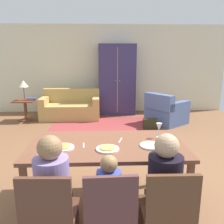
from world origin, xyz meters
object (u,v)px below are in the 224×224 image
at_px(plate_near_woman, 151,146).
at_px(couch, 71,108).
at_px(plate_near_man, 63,148).
at_px(dining_chair_woman, 168,210).
at_px(armoire, 117,80).
at_px(dining_table, 107,149).
at_px(handbag, 150,124).
at_px(book_lower, 30,100).
at_px(side_table, 25,107).
at_px(dining_chair_man, 49,213).
at_px(plate_near_child, 108,149).
at_px(table_lamp, 23,84).
at_px(book_upper, 32,98).
at_px(person_woman, 163,195).
at_px(dining_chair_child, 110,211).
at_px(armchair, 165,112).
at_px(wine_glass, 159,127).
at_px(person_child, 109,205).
at_px(person_man, 54,198).

xyz_separation_m(plate_near_woman, couch, (-1.45, 4.21, -0.46)).
distance_m(plate_near_man, dining_chair_woman, 1.24).
height_order(couch, armoire, armoire).
xyz_separation_m(dining_table, handbag, (1.11, 2.95, -0.56)).
bearing_deg(book_lower, side_table, 170.89).
height_order(dining_chair_man, armoire, armoire).
bearing_deg(plate_near_child, table_lamp, 118.33).
bearing_deg(side_table, book_upper, 5.33).
distance_m(person_woman, armoire, 5.30).
relative_size(plate_near_woman, dining_chair_man, 0.29).
distance_m(dining_chair_child, armchair, 4.56).
xyz_separation_m(dining_chair_child, handbag, (1.11, 3.79, -0.36)).
xyz_separation_m(dining_chair_man, dining_chair_child, (0.49, -0.00, 0.00)).
distance_m(dining_chair_man, armchair, 4.75).
bearing_deg(couch, wine_glass, -67.83).
bearing_deg(wine_glass, plate_near_child, -150.59).
xyz_separation_m(plate_near_woman, armchair, (1.13, 3.52, -0.45)).
relative_size(plate_near_man, person_child, 0.27).
height_order(plate_near_man, book_lower, plate_near_man).
bearing_deg(plate_near_child, dining_chair_woman, -53.70).
height_order(dining_chair_man, book_lower, dining_chair_man).
relative_size(plate_near_man, side_table, 0.43).
bearing_deg(dining_chair_woman, person_woman, 89.60).
relative_size(plate_near_man, wine_glass, 1.34).
height_order(dining_chair_woman, couch, dining_chair_woman).
bearing_deg(person_child, armchair, 68.44).
bearing_deg(plate_near_child, dining_chair_child, -89.77).
height_order(person_child, book_lower, person_child).
bearing_deg(armoire, dining_table, -94.94).
bearing_deg(dining_table, dining_chair_man, -120.22).
distance_m(dining_chair_child, handbag, 3.96).
xyz_separation_m(plate_near_man, armchair, (2.10, 3.54, -0.45)).
bearing_deg(dining_chair_child, person_man, 160.28).
height_order(person_woman, table_lamp, table_lamp).
distance_m(person_child, book_lower, 4.93).
distance_m(plate_near_woman, armchair, 3.72).
relative_size(dining_table, plate_near_child, 7.09).
xyz_separation_m(armoire, side_table, (-2.57, -0.76, -0.67)).
xyz_separation_m(side_table, book_upper, (0.19, 0.02, 0.24)).
relative_size(armoire, book_upper, 9.55).
relative_size(wine_glass, armoire, 0.09).
bearing_deg(dining_chair_child, plate_near_woman, 56.85).
bearing_deg(person_child, dining_chair_man, -160.86).
bearing_deg(book_lower, person_woman, -60.82).
height_order(dining_table, plate_near_man, plate_near_man).
relative_size(side_table, book_upper, 2.64).
bearing_deg(person_man, person_child, -0.61).
bearing_deg(person_child, book_upper, 113.60).
bearing_deg(book_upper, side_table, -174.67).
height_order(person_man, dining_chair_child, person_man).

